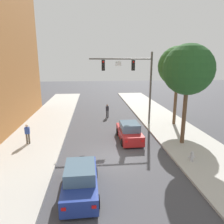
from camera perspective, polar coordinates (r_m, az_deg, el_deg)
ground_plane at (r=15.03m, az=0.80°, el=-12.65°), size 120.00×120.00×0.00m
sidewalk_left at (r=15.72m, az=-24.07°, el=-12.38°), size 5.00×60.00×0.15m
sidewalk_right at (r=16.94m, az=23.62°, el=-10.43°), size 5.00×60.00×0.15m
traffic_signal_mast at (r=21.51m, az=6.07°, el=10.09°), size 6.42×0.38×7.50m
car_lead_red at (r=18.06m, az=4.79°, el=-5.56°), size 1.90×4.27×1.60m
car_following_blue at (r=11.36m, az=-8.69°, el=-18.07°), size 1.88×4.26×1.60m
pedestrian_sidewalk_left_walker at (r=18.12m, az=-22.34°, el=-5.39°), size 0.36×0.22×1.64m
pedestrian_crossing_road at (r=25.23m, az=-1.31°, el=0.53°), size 0.36×0.22×1.64m
fire_hydrant at (r=15.14m, az=21.19°, el=-11.32°), size 0.48×0.24×0.72m
street_tree_nearest at (r=17.03m, az=20.28°, el=10.86°), size 3.89×3.89×7.89m
street_tree_second at (r=22.36m, az=17.77°, el=11.91°), size 4.01×4.01×8.09m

